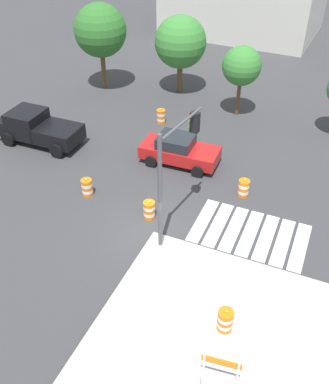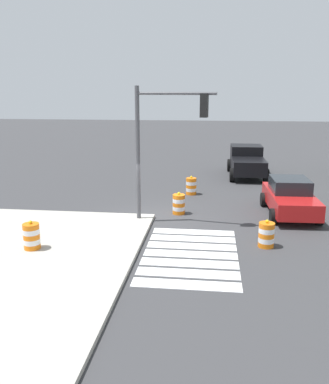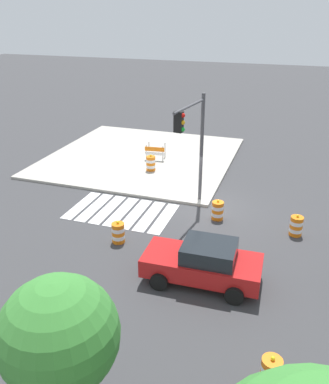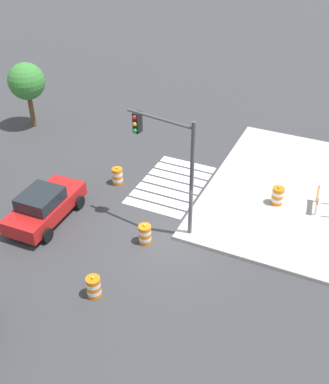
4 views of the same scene
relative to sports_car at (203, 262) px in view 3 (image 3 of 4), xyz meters
name	(u,v)px [view 3 (image 3 of 4)]	position (x,y,z in m)	size (l,w,h in m)	color
ground_plane	(208,208)	(1.17, -5.98, -0.81)	(120.00, 120.00, 0.00)	#38383A
sidewalk_corner	(142,157)	(7.17, -11.98, -0.74)	(12.00, 12.00, 0.15)	#ADA89E
crosswalk_stripes	(122,212)	(5.17, -4.18, -0.80)	(5.10, 3.20, 0.02)	silver
sports_car	(203,262)	(0.00, 0.00, 0.00)	(4.36, 2.24, 1.63)	red
traffic_barrel_near_corner	(118,233)	(4.12, -1.53, -0.36)	(0.56, 0.56, 1.02)	orange
traffic_barrel_crosswalk_end	(218,210)	(0.49, -4.97, -0.36)	(0.56, 0.56, 1.02)	orange
traffic_barrel_median_near	(271,372)	(-2.79, 3.90, -0.36)	(0.56, 0.56, 1.02)	orange
traffic_barrel_median_far	(296,226)	(-3.14, -4.59, -0.36)	(0.56, 0.56, 1.02)	orange
traffic_barrel_on_sidewalk	(151,163)	(5.62, -9.62, -0.21)	(0.56, 0.56, 1.02)	orange
construction_barricade	(155,151)	(6.04, -11.57, -0.09)	(1.32, 0.92, 1.00)	silver
traffic_light_pole	(193,135)	(1.93, -5.45, 3.10)	(0.70, 3.26, 5.50)	#4C4C51
street_tree_streetside_near	(59,335)	(1.38, 7.01, 2.50)	(2.48, 2.48, 4.58)	brown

